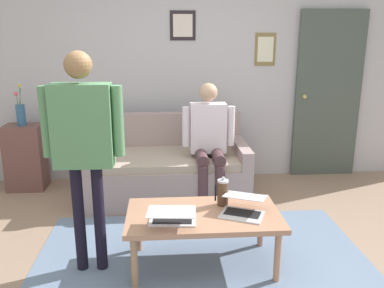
# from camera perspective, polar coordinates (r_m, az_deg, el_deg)

# --- Properties ---
(ground_plane) EXTENTS (7.68, 7.68, 0.00)m
(ground_plane) POSITION_cam_1_polar(r_m,az_deg,el_deg) (3.27, 0.56, -17.41)
(ground_plane) COLOR #947761
(area_rug) EXTENTS (2.69, 2.05, 0.01)m
(area_rug) POSITION_cam_1_polar(r_m,az_deg,el_deg) (3.25, 1.75, -17.51)
(area_rug) COLOR slate
(area_rug) RESTS_ON ground_plane
(back_wall) EXTENTS (7.04, 0.11, 2.70)m
(back_wall) POSITION_cam_1_polar(r_m,az_deg,el_deg) (4.96, -1.47, 10.51)
(back_wall) COLOR #B8B5BC
(back_wall) RESTS_ON ground_plane
(interior_door) EXTENTS (0.82, 0.09, 2.05)m
(interior_door) POSITION_cam_1_polar(r_m,az_deg,el_deg) (5.31, 18.65, 6.50)
(interior_door) COLOR #465048
(interior_door) RESTS_ON ground_plane
(couch) EXTENTS (1.73, 0.92, 0.88)m
(couch) POSITION_cam_1_polar(r_m,az_deg,el_deg) (4.51, -3.50, -3.62)
(couch) COLOR gray
(couch) RESTS_ON ground_plane
(coffee_table) EXTENTS (1.17, 0.65, 0.44)m
(coffee_table) POSITION_cam_1_polar(r_m,az_deg,el_deg) (3.15, 1.63, -10.48)
(coffee_table) COLOR #AE7B5D
(coffee_table) RESTS_ON ground_plane
(laptop_left) EXTENTS (0.37, 0.37, 0.13)m
(laptop_left) POSITION_cam_1_polar(r_m,az_deg,el_deg) (2.96, -2.81, -10.25)
(laptop_left) COLOR silver
(laptop_left) RESTS_ON coffee_table
(laptop_center) EXTENTS (0.42, 0.42, 0.14)m
(laptop_center) POSITION_cam_1_polar(r_m,az_deg,el_deg) (3.12, 7.22, -8.98)
(laptop_center) COLOR silver
(laptop_center) RESTS_ON coffee_table
(french_press) EXTENTS (0.11, 0.09, 0.24)m
(french_press) POSITION_cam_1_polar(r_m,az_deg,el_deg) (3.23, 4.36, -6.83)
(french_press) COLOR #4C3323
(french_press) RESTS_ON coffee_table
(side_shelf) EXTENTS (0.42, 0.32, 0.76)m
(side_shelf) POSITION_cam_1_polar(r_m,az_deg,el_deg) (5.07, -22.44, -1.74)
(side_shelf) COLOR brown
(side_shelf) RESTS_ON ground_plane
(flower_vase) EXTENTS (0.10, 0.10, 0.47)m
(flower_vase) POSITION_cam_1_polar(r_m,az_deg,el_deg) (4.95, -23.06, 4.03)
(flower_vase) COLOR #315D87
(flower_vase) RESTS_ON side_shelf
(person_standing) EXTENTS (0.58, 0.19, 1.66)m
(person_standing) POSITION_cam_1_polar(r_m,az_deg,el_deg) (2.97, -15.12, 1.09)
(person_standing) COLOR black
(person_standing) RESTS_ON ground_plane
(person_seated) EXTENTS (0.55, 0.51, 1.28)m
(person_seated) POSITION_cam_1_polar(r_m,az_deg,el_deg) (4.20, 2.38, 0.98)
(person_seated) COLOR #4A3136
(person_seated) RESTS_ON ground_plane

